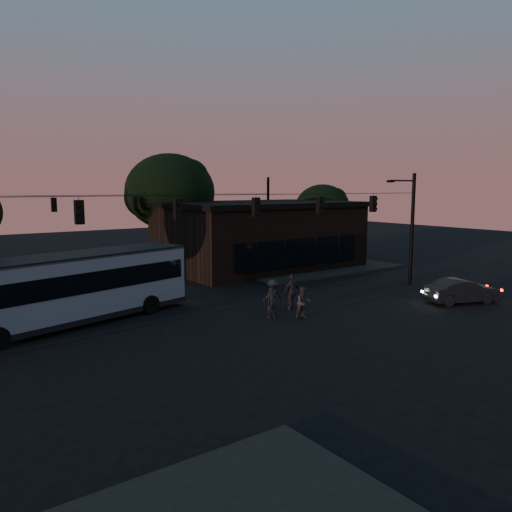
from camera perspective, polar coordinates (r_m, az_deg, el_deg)
ground at (r=23.66m, az=5.76°, el=-8.29°), size 120.00×120.00×0.00m
sidewalk_far_right at (r=41.68m, az=5.28°, el=-1.14°), size 14.00×10.00×0.15m
building at (r=41.01m, az=0.35°, el=2.45°), size 15.40×10.41×5.40m
tree_behind at (r=43.39m, az=-9.81°, el=7.24°), size 7.60×7.60×9.43m
tree_right at (r=48.21m, az=7.59°, el=5.49°), size 5.20×5.20×6.86m
signal_rig_near at (r=25.94m, az=-0.00°, el=3.17°), size 26.24×0.30×7.50m
signal_rig_far at (r=39.99m, az=-13.63°, el=4.24°), size 26.24×0.30×7.50m
bus at (r=25.61m, az=-20.24°, el=-3.13°), size 12.35×5.68×3.39m
car at (r=30.86m, az=22.49°, el=-3.72°), size 4.46×2.90×1.39m
pedestrian_a at (r=25.32m, az=1.84°, el=-5.37°), size 0.60×0.42×1.55m
pedestrian_b at (r=25.32m, az=5.41°, el=-5.33°), size 0.87×0.73×1.61m
pedestrian_c at (r=27.14m, az=4.09°, el=-4.09°), size 1.15×0.53×1.92m
pedestrian_d at (r=26.50m, az=1.93°, el=-4.56°), size 1.21×0.81×1.74m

